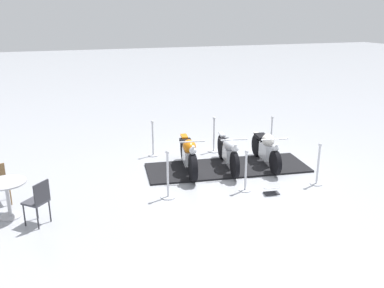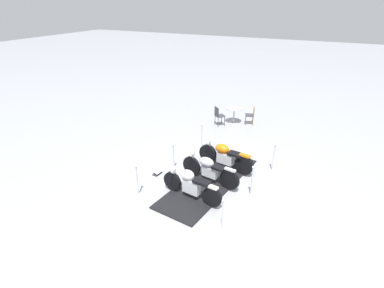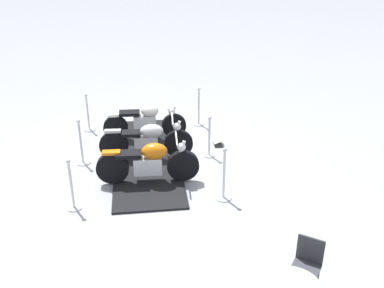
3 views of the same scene
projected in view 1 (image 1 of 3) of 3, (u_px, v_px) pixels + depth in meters
The scene contains 14 objects.
ground_plane at pixel (227, 168), 11.15m from camera, with size 80.00×80.00×0.00m, color #A8AAB2.
display_platform at pixel (227, 168), 11.14m from camera, with size 4.37×1.50×0.05m, color black.
motorcycle_copper at pixel (189, 154), 10.75m from camera, with size 0.69×2.15×1.00m.
motorcycle_chrome at pixel (228, 151), 10.95m from camera, with size 0.71×2.15×0.98m.
motorcycle_cream at pixel (266, 148), 11.18m from camera, with size 0.72×2.08×0.91m.
stanchion_left_mid at pixel (214, 141), 12.42m from camera, with size 0.35×0.35×1.10m.
stanchion_right_rear at pixel (318, 170), 10.02m from camera, with size 0.30×0.30×1.07m.
stanchion_right_mid at pixel (246, 176), 9.66m from camera, with size 0.29×0.29×1.02m.
stanchion_left_front at pixel (153, 143), 12.05m from camera, with size 0.30×0.30×1.08m.
stanchion_left_rear at pixel (271, 138), 12.79m from camera, with size 0.34×0.34×1.02m.
stanchion_right_front at pixel (168, 183), 9.30m from camera, with size 0.34×0.34×1.14m.
info_placard at pixel (272, 191), 9.57m from camera, with size 0.37×0.28×0.19m.
cafe_table at pixel (7, 190), 8.33m from camera, with size 0.82×0.82×0.79m.
cafe_chair_across_table at pixel (38, 200), 8.04m from camera, with size 0.57×0.57×0.93m.
Camera 1 is at (-4.40, -9.49, 4.05)m, focal length 38.22 mm.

